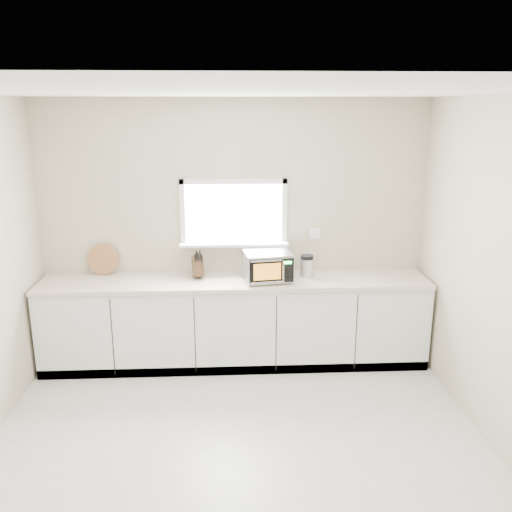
{
  "coord_description": "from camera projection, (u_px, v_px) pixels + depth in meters",
  "views": [
    {
      "loc": [
        -0.06,
        -3.53,
        2.61
      ],
      "look_at": [
        0.21,
        1.55,
        1.2
      ],
      "focal_mm": 38.0,
      "sensor_mm": 36.0,
      "label": 1
    }
  ],
  "objects": [
    {
      "name": "cabinets",
      "position": [
        235.0,
        323.0,
        5.61
      ],
      "size": [
        3.92,
        0.6,
        0.88
      ],
      "primitive_type": "cube",
      "color": "silver",
      "rests_on": "ground"
    },
    {
      "name": "microwave",
      "position": [
        268.0,
        266.0,
        5.4
      ],
      "size": [
        0.5,
        0.42,
        0.29
      ],
      "rotation": [
        0.0,
        0.0,
        0.14
      ],
      "color": "black",
      "rests_on": "countertop"
    },
    {
      "name": "ground",
      "position": [
        239.0,
        464.0,
        4.09
      ],
      "size": [
        4.0,
        4.0,
        0.0
      ],
      "primitive_type": "plane",
      "color": "beige",
      "rests_on": "ground"
    },
    {
      "name": "knife_block",
      "position": [
        198.0,
        266.0,
        5.5
      ],
      "size": [
        0.14,
        0.22,
        0.3
      ],
      "rotation": [
        0.0,
        0.0,
        0.21
      ],
      "color": "#473019",
      "rests_on": "countertop"
    },
    {
      "name": "cutting_board",
      "position": [
        103.0,
        259.0,
        5.61
      ],
      "size": [
        0.33,
        0.08,
        0.32
      ],
      "primitive_type": "cylinder",
      "rotation": [
        1.4,
        0.0,
        0.0
      ],
      "color": "#A77640",
      "rests_on": "countertop"
    },
    {
      "name": "countertop",
      "position": [
        235.0,
        281.0,
        5.48
      ],
      "size": [
        3.92,
        0.64,
        0.04
      ],
      "primitive_type": "cube",
      "color": "beige",
      "rests_on": "cabinets"
    },
    {
      "name": "coffee_grinder",
      "position": [
        307.0,
        266.0,
        5.54
      ],
      "size": [
        0.17,
        0.17,
        0.23
      ],
      "rotation": [
        0.0,
        0.0,
        -0.34
      ],
      "color": "#B9BCC1",
      "rests_on": "countertop"
    },
    {
      "name": "back_wall",
      "position": [
        234.0,
        230.0,
        5.65
      ],
      "size": [
        4.0,
        0.17,
        2.7
      ],
      "color": "beige",
      "rests_on": "ground"
    }
  ]
}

